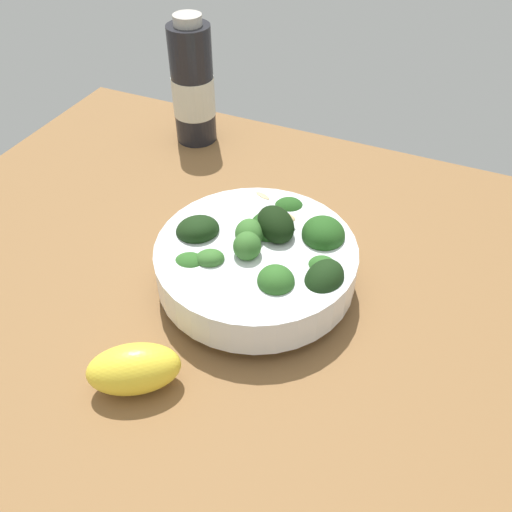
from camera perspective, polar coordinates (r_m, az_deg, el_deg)
The scene contains 4 objects.
ground_plane at distance 55.65cm, azimuth -7.33°, elevation -6.09°, with size 71.26×71.26×4.39cm, color brown.
bowl_of_broccoli at distance 52.50cm, azimuth 0.30°, elevation -0.30°, with size 19.46×19.48×8.37cm.
lemon_wedge at distance 46.55cm, azimuth -12.70°, elevation -11.53°, with size 7.74×4.03×4.65cm, color yellow.
bottle_tall at distance 74.88cm, azimuth -6.65°, elevation 17.26°, with size 5.63×5.63×16.75cm.
Camera 1 is at (-30.47, -21.17, 39.28)cm, focal length 38.04 mm.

